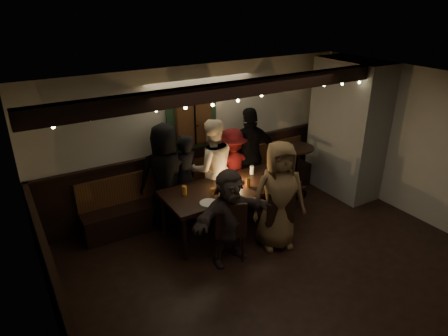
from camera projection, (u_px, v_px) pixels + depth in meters
room at (284, 157)px, 6.94m from camera, size 6.02×5.01×2.62m
dining_table at (230, 190)px, 6.54m from camera, size 2.23×0.96×0.97m
chair_near_left at (230, 227)px, 5.83m from camera, size 0.60×0.60×1.00m
chair_near_right at (277, 214)px, 6.17m from camera, size 0.53×0.53×0.98m
chair_end at (288, 184)px, 7.27m from camera, size 0.43×0.43×0.89m
high_top at (296, 165)px, 7.74m from camera, size 0.63×0.63×1.01m
person_a at (166, 176)px, 6.62m from camera, size 1.02×0.82×1.81m
person_b at (185, 180)px, 6.76m from camera, size 0.67×0.55×1.59m
person_c at (212, 168)px, 6.97m from camera, size 0.99×0.85×1.78m
person_d at (232, 168)px, 7.33m from camera, size 0.97×0.56×1.49m
person_e at (250, 156)px, 7.42m from camera, size 1.15×0.68×1.83m
person_f at (229, 217)px, 5.74m from camera, size 1.41×0.55×1.48m
person_g at (279, 196)px, 6.05m from camera, size 0.98×0.78×1.75m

